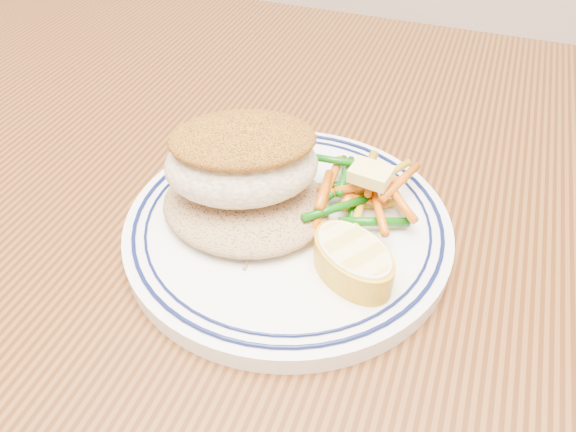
# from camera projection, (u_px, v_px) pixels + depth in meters

# --- Properties ---
(dining_table) EXTENTS (1.50, 0.90, 0.75)m
(dining_table) POSITION_uv_depth(u_px,v_px,m) (248.00, 312.00, 0.50)
(dining_table) COLOR #43210D
(dining_table) RESTS_ON ground
(plate) EXTENTS (0.25, 0.25, 0.02)m
(plate) POSITION_uv_depth(u_px,v_px,m) (288.00, 226.00, 0.43)
(plate) COLOR white
(plate) RESTS_ON dining_table
(rice_pilaf) EXTENTS (0.13, 0.11, 0.02)m
(rice_pilaf) POSITION_uv_depth(u_px,v_px,m) (246.00, 201.00, 0.43)
(rice_pilaf) COLOR #98724C
(rice_pilaf) RESTS_ON plate
(fish_fillet) EXTENTS (0.14, 0.12, 0.06)m
(fish_fillet) POSITION_uv_depth(u_px,v_px,m) (242.00, 159.00, 0.41)
(fish_fillet) COLOR beige
(fish_fillet) RESTS_ON rice_pilaf
(vegetable_pile) EXTENTS (0.10, 0.11, 0.03)m
(vegetable_pile) POSITION_uv_depth(u_px,v_px,m) (357.00, 191.00, 0.43)
(vegetable_pile) COLOR gold
(vegetable_pile) RESTS_ON plate
(butter_pat) EXTENTS (0.03, 0.03, 0.01)m
(butter_pat) POSITION_uv_depth(u_px,v_px,m) (371.00, 174.00, 0.42)
(butter_pat) COLOR #FDEB7C
(butter_pat) RESTS_ON vegetable_pile
(lemon_wedge) EXTENTS (0.08, 0.08, 0.03)m
(lemon_wedge) POSITION_uv_depth(u_px,v_px,m) (353.00, 260.00, 0.38)
(lemon_wedge) COLOR gold
(lemon_wedge) RESTS_ON plate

